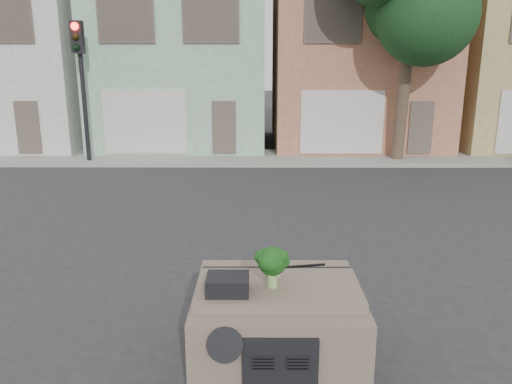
{
  "coord_description": "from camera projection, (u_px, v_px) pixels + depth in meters",
  "views": [
    {
      "loc": [
        -0.24,
        -8.55,
        3.65
      ],
      "look_at": [
        -0.28,
        0.5,
        1.3
      ],
      "focal_mm": 35.0,
      "sensor_mm": 36.0,
      "label": 1
    }
  ],
  "objects": [
    {
      "name": "tree_near",
      "position": [
        407.0,
        45.0,
        17.58
      ],
      "size": [
        4.4,
        4.0,
        8.5
      ],
      "primitive_type": "cube",
      "color": "#173D1A",
      "rests_on": "ground"
    },
    {
      "name": "wiper_arm",
      "position": [
        298.0,
        266.0,
        6.37
      ],
      "size": [
        0.69,
        0.15,
        0.02
      ],
      "primitive_type": "cube",
      "rotation": [
        0.0,
        0.0,
        0.17
      ],
      "color": "black",
      "rests_on": "car_dashboard"
    },
    {
      "name": "ground_plane",
      "position": [
        271.0,
        267.0,
        9.19
      ],
      "size": [
        120.0,
        120.0,
        0.0
      ],
      "primitive_type": "plane",
      "color": "#303033",
      "rests_on": "ground"
    },
    {
      "name": "townhouse_white",
      "position": [
        18.0,
        60.0,
        22.32
      ],
      "size": [
        7.2,
        8.2,
        7.55
      ],
      "primitive_type": "cube",
      "color": "silver",
      "rests_on": "ground"
    },
    {
      "name": "broccoli",
      "position": [
        272.0,
        267.0,
        5.76
      ],
      "size": [
        0.56,
        0.56,
        0.5
      ],
      "primitive_type": "cube",
      "rotation": [
        0.0,
        0.0,
        5.25
      ],
      "color": "#123B10",
      "rests_on": "car_dashboard"
    },
    {
      "name": "townhouse_tan",
      "position": [
        353.0,
        60.0,
        22.26
      ],
      "size": [
        7.2,
        8.2,
        7.55
      ],
      "primitive_type": "cube",
      "color": "#B16F52",
      "rests_on": "ground"
    },
    {
      "name": "car_dashboard",
      "position": [
        277.0,
        321.0,
        6.14
      ],
      "size": [
        2.0,
        1.8,
        1.12
      ],
      "primitive_type": "cube",
      "color": "#736152",
      "rests_on": "ground"
    },
    {
      "name": "traffic_signal",
      "position": [
        83.0,
        94.0,
        17.77
      ],
      "size": [
        0.4,
        0.4,
        5.1
      ],
      "primitive_type": "cube",
      "color": "black",
      "rests_on": "ground"
    },
    {
      "name": "townhouse_mint",
      "position": [
        185.0,
        60.0,
        22.29
      ],
      "size": [
        7.2,
        8.2,
        7.55
      ],
      "primitive_type": "cube",
      "color": "#93BC9F",
      "rests_on": "ground"
    },
    {
      "name": "sidewalk",
      "position": [
        264.0,
        158.0,
        19.33
      ],
      "size": [
        40.0,
        3.0,
        0.15
      ],
      "primitive_type": "cube",
      "color": "gray",
      "rests_on": "ground"
    },
    {
      "name": "instrument_hump",
      "position": [
        228.0,
        284.0,
        5.64
      ],
      "size": [
        0.48,
        0.38,
        0.2
      ],
      "primitive_type": "cube",
      "color": "black",
      "rests_on": "car_dashboard"
    }
  ]
}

